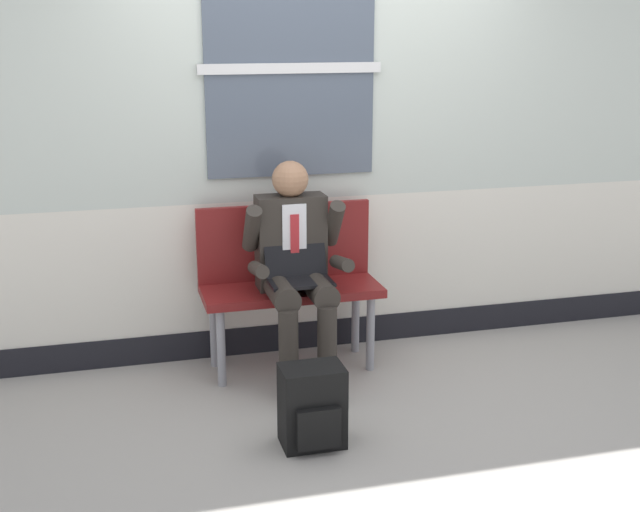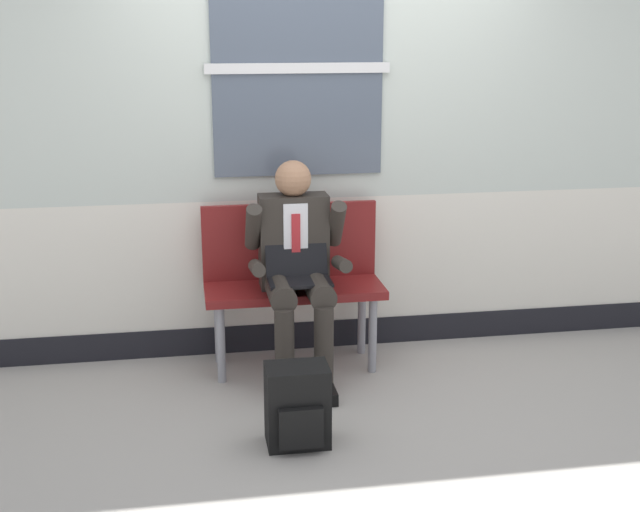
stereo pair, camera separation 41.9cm
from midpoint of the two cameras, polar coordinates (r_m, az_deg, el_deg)
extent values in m
plane|color=#9E9991|center=(4.72, 4.58, -9.57)|extent=(18.00, 18.00, 0.00)
cube|color=beige|center=(5.05, 2.81, 15.76)|extent=(6.18, 0.12, 2.08)
cube|color=silver|center=(5.25, 2.61, -0.16)|extent=(6.18, 0.12, 0.80)
cube|color=black|center=(5.41, 2.54, -5.17)|extent=(6.18, 0.14, 0.18)
cube|color=#4C5666|center=(4.95, 0.95, 12.83)|extent=(1.02, 0.02, 1.27)
cube|color=silver|center=(4.94, 0.97, 12.82)|extent=(1.10, 0.03, 0.06)
cube|color=maroon|center=(4.90, 0.64, -2.38)|extent=(1.06, 0.42, 0.05)
cube|color=maroon|center=(5.00, 0.29, 1.03)|extent=(1.06, 0.04, 0.46)
cylinder|color=gray|center=(4.79, -4.35, -6.14)|extent=(0.05, 0.05, 0.47)
cylinder|color=gray|center=(5.07, -4.67, -4.89)|extent=(0.05, 0.05, 0.47)
cylinder|color=gray|center=(4.95, 6.08, -5.48)|extent=(0.05, 0.05, 0.47)
cylinder|color=gray|center=(5.22, 5.20, -4.31)|extent=(0.05, 0.05, 0.47)
cylinder|color=#2D2823|center=(4.67, -0.23, -2.43)|extent=(0.15, 0.40, 0.15)
cylinder|color=#2D2823|center=(4.60, 0.17, -6.75)|extent=(0.11, 0.11, 0.52)
cube|color=black|center=(4.63, 0.29, -9.58)|extent=(0.10, 0.26, 0.07)
cylinder|color=#2D2823|center=(4.71, 2.42, -2.29)|extent=(0.15, 0.40, 0.15)
cylinder|color=#2D2823|center=(4.64, 2.87, -6.57)|extent=(0.11, 0.11, 0.52)
cube|color=black|center=(4.67, 2.99, -9.38)|extent=(0.10, 0.26, 0.07)
cube|color=#2D2823|center=(4.82, 0.65, 1.01)|extent=(0.40, 0.18, 0.55)
cube|color=silver|center=(4.71, 0.86, 1.31)|extent=(0.14, 0.01, 0.38)
cube|color=#B22328|center=(4.72, 0.88, 0.93)|extent=(0.05, 0.01, 0.33)
sphere|color=#9E7051|center=(4.74, 0.67, 5.33)|extent=(0.21, 0.21, 0.21)
cylinder|color=#2D2823|center=(4.69, -2.08, 1.97)|extent=(0.09, 0.25, 0.30)
cylinder|color=#2D2823|center=(4.58, -1.77, -0.87)|extent=(0.08, 0.27, 0.12)
cylinder|color=#2D2823|center=(4.77, 3.65, 2.20)|extent=(0.09, 0.25, 0.30)
cylinder|color=#2D2823|center=(4.66, 4.08, -0.59)|extent=(0.08, 0.27, 0.12)
cube|color=black|center=(4.64, 1.17, -1.83)|extent=(0.36, 0.22, 0.02)
cube|color=black|center=(4.73, 0.89, -0.09)|extent=(0.36, 0.08, 0.21)
cube|color=black|center=(4.12, 1.38, -10.30)|extent=(0.31, 0.21, 0.41)
cube|color=black|center=(4.04, 1.72, -11.86)|extent=(0.22, 0.04, 0.21)
camera|label=1|loc=(0.21, -87.43, 0.73)|focal=46.42mm
camera|label=2|loc=(0.21, 92.57, -0.73)|focal=46.42mm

